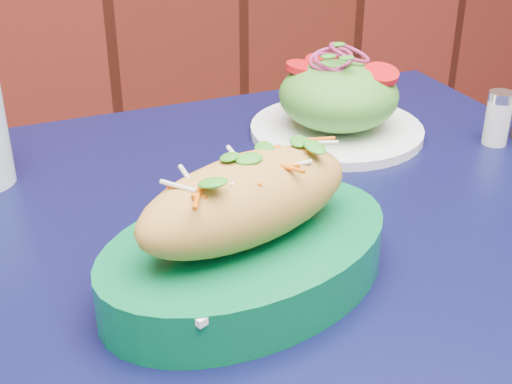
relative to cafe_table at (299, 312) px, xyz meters
name	(u,v)px	position (x,y,z in m)	size (l,w,h in m)	color
cafe_table	(299,312)	(0.00, 0.00, 0.00)	(0.81, 0.81, 0.75)	black
banh_mi_basket	(247,237)	(-0.08, -0.05, 0.14)	(0.32, 0.25, 0.13)	#056132
salad_plate	(338,102)	(0.16, 0.21, 0.13)	(0.22, 0.22, 0.11)	white
salt_shaker	(498,118)	(0.32, 0.11, 0.12)	(0.03, 0.03, 0.07)	white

